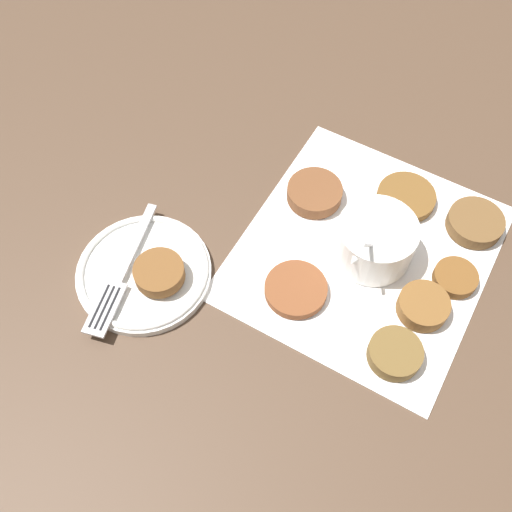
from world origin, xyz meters
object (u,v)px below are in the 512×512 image
(fork, at_px, (118,281))
(sauce_bowl, at_px, (375,242))
(serving_plate, at_px, (144,272))
(fritter_on_plate, at_px, (159,273))

(fork, bearing_deg, sauce_bowl, 137.74)
(sauce_bowl, distance_m, fork, 0.33)
(serving_plate, relative_size, fritter_on_plate, 2.72)
(sauce_bowl, xyz_separation_m, fritter_on_plate, (0.20, -0.19, -0.01))
(sauce_bowl, relative_size, serving_plate, 0.70)
(serving_plate, relative_size, fork, 0.91)
(fork, bearing_deg, serving_plate, 161.72)
(serving_plate, bearing_deg, fork, -18.28)
(fritter_on_plate, xyz_separation_m, fork, (0.04, -0.04, -0.01))
(sauce_bowl, height_order, fritter_on_plate, sauce_bowl)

